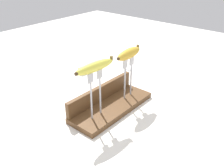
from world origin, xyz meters
The scene contains 9 objects.
ground_plane centered at (0.00, 0.00, 0.00)m, with size 3.00×3.00×0.00m, color silver.
wooden_board centered at (0.00, 0.00, 0.01)m, with size 0.39×0.15×0.02m, color brown.
board_backstop centered at (0.00, 0.06, 0.06)m, with size 0.38×0.02×0.07m, color brown.
fork_stand_left centered at (-0.10, -0.01, 0.14)m, with size 0.08×0.01×0.19m.
fork_stand_right centered at (0.10, -0.01, 0.13)m, with size 0.07×0.01×0.18m.
banana_raised_left centered at (-0.10, -0.01, 0.24)m, with size 0.18×0.05×0.04m.
banana_raised_right centered at (0.10, -0.01, 0.23)m, with size 0.16×0.05×0.04m.
fork_fallen_near centered at (0.38, 0.16, 0.00)m, with size 0.03×0.16×0.01m.
banana_chunk_near centered at (0.18, 0.36, 0.02)m, with size 0.06×0.04×0.04m.
Camera 1 is at (-0.70, -0.59, 0.60)m, focal length 40.40 mm.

